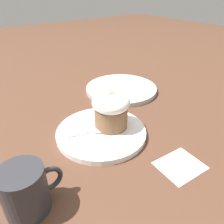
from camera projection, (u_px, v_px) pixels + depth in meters
ground_plane at (101, 134)px, 0.63m from camera, size 4.00×4.00×0.00m
dessert_plate at (101, 132)px, 0.62m from camera, size 0.25×0.25×0.02m
carrot_cake at (112, 110)px, 0.60m from camera, size 0.11×0.11×0.11m
spoon at (95, 131)px, 0.61m from camera, size 0.11×0.05×0.01m
coffee_cup at (26, 190)px, 0.40m from camera, size 0.12×0.08×0.10m
side_plate at (121, 89)px, 0.87m from camera, size 0.28×0.28×0.02m
paper_napkin at (180, 165)px, 0.52m from camera, size 0.11×0.09×0.00m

